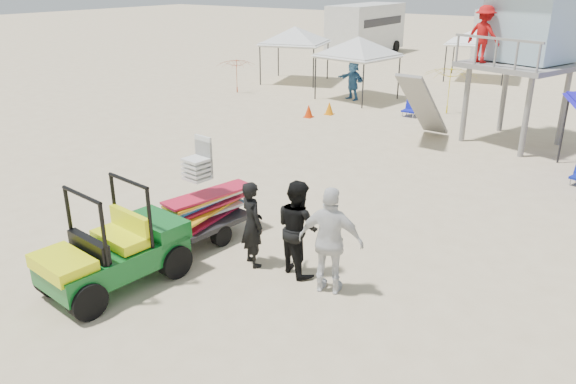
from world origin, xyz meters
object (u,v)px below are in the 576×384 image
Objects in this scene: surf_trailer at (204,203)px; man_left at (252,224)px; utility_cart at (110,242)px; lifeguard_tower at (523,33)px.

surf_trailer is 1.54m from man_left.
surf_trailer is (0.01, 2.33, -0.07)m from utility_cart.
lifeguard_tower reaches higher than surf_trailer.
surf_trailer is 11.86m from lifeguard_tower.
man_left is (1.52, 2.03, -0.03)m from utility_cart.
surf_trailer is 1.31× the size of man_left.
man_left is at bearing -11.22° from surf_trailer.
utility_cart is 1.53× the size of man_left.
lifeguard_tower is at bearing -72.25° from man_left.
utility_cart is 1.17× the size of surf_trailer.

